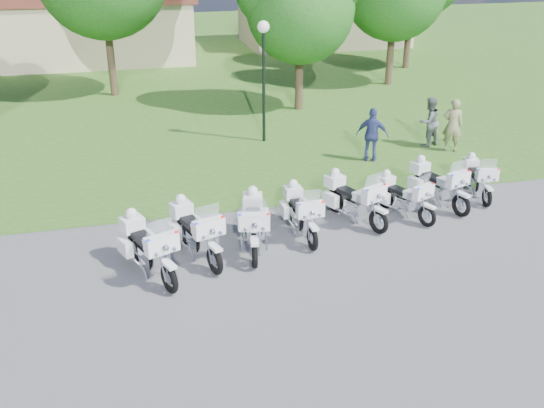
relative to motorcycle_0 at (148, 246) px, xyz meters
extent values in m
plane|color=#5C5D62|center=(3.33, -0.09, -0.71)|extent=(100.00, 100.00, 0.00)
cube|color=#34621E|center=(3.33, 26.91, -0.71)|extent=(100.00, 48.00, 0.01)
torus|color=black|center=(0.39, -0.98, -0.36)|extent=(0.39, 0.71, 0.71)
torus|color=black|center=(-0.28, 0.70, -0.36)|extent=(0.39, 0.71, 0.71)
cube|color=white|center=(0.40, -1.00, 0.01)|extent=(0.35, 0.51, 0.07)
cube|color=white|center=(0.30, -0.75, 0.41)|extent=(0.81, 0.52, 0.43)
cube|color=silver|center=(0.28, -0.69, 0.78)|extent=(0.60, 0.34, 0.40)
sphere|color=red|center=(0.64, -0.68, 0.61)|extent=(0.10, 0.10, 0.10)
sphere|color=#1426E5|center=(0.01, -0.94, 0.61)|extent=(0.10, 0.10, 0.10)
cube|color=silver|center=(0.05, -0.12, -0.23)|extent=(0.56, 0.69, 0.36)
cube|color=white|center=(0.14, -0.36, 0.14)|extent=(0.52, 0.64, 0.23)
cube|color=black|center=(-0.07, 0.18, 0.12)|extent=(0.58, 0.75, 0.13)
cube|color=white|center=(0.08, 0.67, -0.18)|extent=(0.38, 0.59, 0.38)
cube|color=white|center=(-0.52, 0.44, -0.18)|extent=(0.38, 0.59, 0.38)
cube|color=white|center=(-0.29, 0.73, 0.27)|extent=(0.63, 0.59, 0.34)
sphere|color=white|center=(-0.29, 0.73, 0.55)|extent=(0.28, 0.28, 0.28)
torus|color=black|center=(1.51, -0.42, -0.36)|extent=(0.35, 0.72, 0.71)
torus|color=black|center=(0.97, 1.29, -0.36)|extent=(0.35, 0.72, 0.71)
cube|color=white|center=(1.52, -0.44, 0.01)|extent=(0.32, 0.50, 0.07)
cube|color=white|center=(1.44, -0.19, 0.40)|extent=(0.80, 0.47, 0.42)
cube|color=silver|center=(1.42, -0.13, 0.77)|extent=(0.60, 0.30, 0.40)
sphere|color=red|center=(1.78, -0.15, 0.60)|extent=(0.10, 0.10, 0.10)
sphere|color=#1426E5|center=(1.13, -0.36, 0.60)|extent=(0.10, 0.10, 0.10)
cube|color=silver|center=(1.23, 0.45, -0.23)|extent=(0.52, 0.67, 0.36)
cube|color=white|center=(1.31, 0.21, 0.14)|extent=(0.49, 0.63, 0.23)
cube|color=black|center=(1.14, 0.76, 0.11)|extent=(0.54, 0.73, 0.13)
cube|color=white|center=(1.32, 1.23, -0.18)|extent=(0.35, 0.58, 0.38)
cube|color=white|center=(0.71, 1.04, -0.18)|extent=(0.35, 0.58, 0.38)
cube|color=white|center=(0.96, 1.32, 0.26)|extent=(0.61, 0.56, 0.34)
sphere|color=white|center=(0.96, 1.32, 0.54)|extent=(0.28, 0.28, 0.28)
torus|color=black|center=(2.49, -0.35, -0.36)|extent=(0.27, 0.72, 0.70)
torus|color=black|center=(2.84, 1.40, -0.36)|extent=(0.27, 0.72, 0.70)
cube|color=white|center=(2.49, -0.37, 0.00)|extent=(0.27, 0.49, 0.07)
cube|color=white|center=(2.54, -0.11, 0.39)|extent=(0.79, 0.39, 0.42)
cube|color=silver|center=(2.55, -0.05, 0.76)|extent=(0.60, 0.24, 0.39)
sphere|color=red|center=(2.86, -0.24, 0.59)|extent=(0.09, 0.09, 0.09)
sphere|color=#1426E5|center=(2.20, -0.11, 0.59)|extent=(0.09, 0.09, 0.09)
cube|color=silver|center=(2.67, 0.55, -0.24)|extent=(0.46, 0.65, 0.36)
cube|color=white|center=(2.62, 0.30, 0.13)|extent=(0.43, 0.60, 0.23)
cube|color=black|center=(2.73, 0.86, 0.11)|extent=(0.48, 0.71, 0.13)
cube|color=white|center=(3.12, 1.19, -0.19)|extent=(0.29, 0.57, 0.38)
cube|color=white|center=(2.50, 1.31, -0.19)|extent=(0.29, 0.57, 0.38)
cube|color=white|center=(2.84, 1.43, 0.26)|extent=(0.58, 0.51, 0.34)
sphere|color=white|center=(2.84, 1.43, 0.53)|extent=(0.27, 0.27, 0.27)
torus|color=black|center=(4.11, 0.14, -0.39)|extent=(0.14, 0.66, 0.66)
torus|color=black|center=(4.07, 1.80, -0.39)|extent=(0.14, 0.66, 0.66)
cube|color=white|center=(4.11, 0.12, -0.04)|extent=(0.19, 0.43, 0.07)
cube|color=white|center=(4.10, 0.36, 0.32)|extent=(0.71, 0.25, 0.39)
cube|color=silver|center=(4.10, 0.42, 0.66)|extent=(0.55, 0.13, 0.37)
sphere|color=red|center=(4.42, 0.31, 0.50)|extent=(0.09, 0.09, 0.09)
sphere|color=#1426E5|center=(3.79, 0.30, 0.50)|extent=(0.09, 0.09, 0.09)
cube|color=silver|center=(4.09, 0.99, -0.27)|extent=(0.35, 0.56, 0.33)
cube|color=white|center=(4.09, 0.76, 0.07)|extent=(0.33, 0.52, 0.22)
cube|color=black|center=(4.08, 1.28, 0.05)|extent=(0.35, 0.61, 0.12)
cube|color=white|center=(4.36, 1.66, -0.22)|extent=(0.19, 0.51, 0.35)
cube|color=white|center=(3.78, 1.65, -0.22)|extent=(0.19, 0.51, 0.35)
cube|color=white|center=(4.07, 1.83, 0.19)|extent=(0.48, 0.40, 0.31)
sphere|color=white|center=(4.07, 1.83, 0.44)|extent=(0.25, 0.25, 0.25)
torus|color=black|center=(6.11, 0.60, -0.37)|extent=(0.39, 0.68, 0.69)
torus|color=black|center=(5.43, 2.20, -0.37)|extent=(0.39, 0.68, 0.69)
cube|color=white|center=(6.12, 0.58, -0.01)|extent=(0.34, 0.49, 0.07)
cube|color=white|center=(6.02, 0.82, 0.36)|extent=(0.77, 0.51, 0.41)
cube|color=silver|center=(5.99, 0.87, 0.72)|extent=(0.58, 0.34, 0.38)
sphere|color=red|center=(6.34, 0.89, 0.56)|extent=(0.09, 0.09, 0.09)
sphere|color=#1426E5|center=(5.74, 0.63, 0.56)|extent=(0.09, 0.09, 0.09)
cube|color=silver|center=(5.76, 1.42, -0.25)|extent=(0.54, 0.66, 0.35)
cube|color=white|center=(5.86, 1.19, 0.11)|extent=(0.51, 0.62, 0.23)
cube|color=black|center=(5.64, 1.70, 0.09)|extent=(0.57, 0.72, 0.12)
cube|color=white|center=(5.78, 2.18, -0.20)|extent=(0.38, 0.56, 0.37)
cube|color=white|center=(5.21, 1.94, -0.20)|extent=(0.38, 0.56, 0.37)
cube|color=white|center=(5.42, 2.23, 0.23)|extent=(0.61, 0.57, 0.33)
sphere|color=white|center=(5.42, 2.23, 0.50)|extent=(0.27, 0.27, 0.27)
torus|color=black|center=(7.56, 0.66, -0.41)|extent=(0.35, 0.61, 0.61)
torus|color=black|center=(6.97, 2.09, -0.41)|extent=(0.35, 0.61, 0.61)
cube|color=white|center=(7.57, 0.64, -0.09)|extent=(0.31, 0.43, 0.06)
cube|color=white|center=(7.48, 0.85, 0.25)|extent=(0.69, 0.46, 0.37)
cube|color=silver|center=(7.46, 0.90, 0.57)|extent=(0.51, 0.30, 0.34)
sphere|color=red|center=(7.77, 0.92, 0.42)|extent=(0.08, 0.08, 0.08)
sphere|color=#1426E5|center=(7.24, 0.69, 0.42)|extent=(0.08, 0.08, 0.08)
cube|color=silver|center=(7.26, 1.39, -0.30)|extent=(0.48, 0.59, 0.31)
cube|color=white|center=(7.34, 1.19, 0.02)|extent=(0.45, 0.55, 0.20)
cube|color=black|center=(7.15, 1.65, 0.00)|extent=(0.50, 0.64, 0.11)
cube|color=white|center=(7.27, 2.07, -0.25)|extent=(0.33, 0.50, 0.33)
cube|color=white|center=(6.77, 1.86, -0.25)|extent=(0.33, 0.50, 0.33)
cube|color=white|center=(6.96, 2.12, 0.13)|extent=(0.55, 0.51, 0.29)
sphere|color=white|center=(6.96, 2.12, 0.37)|extent=(0.24, 0.24, 0.24)
torus|color=black|center=(8.81, 1.02, -0.38)|extent=(0.32, 0.69, 0.68)
torus|color=black|center=(8.33, 2.66, -0.38)|extent=(0.32, 0.69, 0.68)
cube|color=white|center=(8.81, 1.00, -0.02)|extent=(0.30, 0.48, 0.07)
cube|color=white|center=(8.74, 1.24, 0.35)|extent=(0.76, 0.44, 0.40)
cube|color=silver|center=(8.73, 1.30, 0.70)|extent=(0.58, 0.28, 0.38)
sphere|color=red|center=(9.07, 1.27, 0.54)|extent=(0.09, 0.09, 0.09)
sphere|color=#1426E5|center=(8.45, 1.09, 0.54)|extent=(0.09, 0.09, 0.09)
cube|color=silver|center=(8.56, 1.86, -0.26)|extent=(0.49, 0.64, 0.34)
cube|color=white|center=(8.63, 1.63, 0.10)|extent=(0.46, 0.59, 0.22)
cube|color=black|center=(8.48, 2.15, 0.08)|extent=(0.50, 0.70, 0.12)
cube|color=white|center=(8.66, 2.60, -0.21)|extent=(0.32, 0.55, 0.36)
cube|color=white|center=(8.08, 2.43, -0.21)|extent=(0.32, 0.55, 0.36)
cube|color=white|center=(8.32, 2.69, 0.22)|extent=(0.58, 0.52, 0.32)
sphere|color=white|center=(8.32, 2.69, 0.48)|extent=(0.26, 0.26, 0.26)
torus|color=black|center=(9.91, 1.43, -0.42)|extent=(0.22, 0.60, 0.59)
torus|color=black|center=(10.19, 2.91, -0.42)|extent=(0.22, 0.60, 0.59)
cube|color=white|center=(9.90, 1.42, -0.11)|extent=(0.23, 0.41, 0.06)
cube|color=white|center=(9.94, 1.63, 0.22)|extent=(0.66, 0.33, 0.35)
cube|color=silver|center=(9.95, 1.69, 0.53)|extent=(0.51, 0.20, 0.33)
sphere|color=red|center=(10.21, 1.53, 0.38)|extent=(0.08, 0.08, 0.08)
sphere|color=#1426E5|center=(9.66, 1.64, 0.38)|extent=(0.08, 0.08, 0.08)
cube|color=silver|center=(10.05, 2.19, -0.31)|extent=(0.39, 0.54, 0.30)
cube|color=white|center=(10.01, 1.98, 0.00)|extent=(0.36, 0.50, 0.19)
cube|color=black|center=(10.10, 2.45, -0.02)|extent=(0.40, 0.59, 0.11)
cube|color=white|center=(10.42, 2.73, -0.27)|extent=(0.24, 0.48, 0.32)
cube|color=white|center=(9.90, 2.83, -0.27)|extent=(0.24, 0.48, 0.32)
cube|color=white|center=(10.19, 2.93, 0.10)|extent=(0.48, 0.43, 0.28)
sphere|color=white|center=(10.19, 2.93, 0.33)|extent=(0.23, 0.23, 0.23)
cylinder|color=black|center=(4.97, 9.01, 1.37)|extent=(0.12, 0.12, 4.16)
sphere|color=white|center=(4.97, 9.01, 3.60)|extent=(0.44, 0.44, 0.44)
cylinder|color=#38281C|center=(-0.55, 17.89, 1.40)|extent=(0.36, 0.36, 4.23)
cylinder|color=#38281C|center=(7.59, 13.16, 0.91)|extent=(0.36, 0.36, 3.24)
sphere|color=#195718|center=(7.59, 13.16, 3.70)|extent=(4.71, 4.71, 4.71)
cylinder|color=#38281C|center=(13.62, 16.73, 1.05)|extent=(0.36, 0.36, 3.52)
cylinder|color=#38281C|center=(16.42, 20.47, 1.45)|extent=(0.36, 0.36, 4.33)
cube|color=#C7B390|center=(-2.67, 27.91, 1.09)|extent=(14.00, 8.00, 3.60)
cube|color=#C7B390|center=(14.33, 29.91, 1.09)|extent=(11.00, 7.00, 3.60)
imported|color=gray|center=(11.39, 6.22, 0.27)|extent=(0.85, 0.75, 1.96)
imported|color=slate|center=(10.83, 6.97, 0.22)|extent=(1.07, 0.94, 1.86)
imported|color=#354080|center=(8.11, 5.91, 0.24)|extent=(1.20, 0.96, 1.91)
camera|label=1|loc=(-0.24, -12.84, 6.72)|focal=40.00mm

